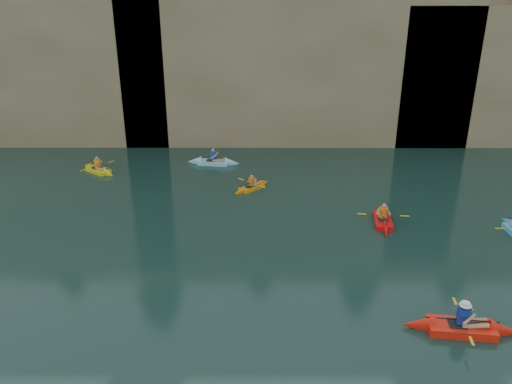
{
  "coord_description": "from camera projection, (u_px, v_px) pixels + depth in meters",
  "views": [
    {
      "loc": [
        -0.68,
        -12.42,
        10.49
      ],
      "look_at": [
        -0.76,
        5.85,
        3.0
      ],
      "focal_mm": 35.0,
      "sensor_mm": 36.0,
      "label": 1
    }
  ],
  "objects": [
    {
      "name": "sea_cave_west",
      "position": [
        12.0,
        118.0,
        35.09
      ],
      "size": [
        4.5,
        1.0,
        4.0
      ],
      "primitive_type": "cube",
      "color": "black",
      "rests_on": "ground"
    },
    {
      "name": "kayaker_orange",
      "position": [
        252.0,
        187.0,
        28.02
      ],
      "size": [
        2.34,
        2.4,
        1.03
      ],
      "rotation": [
        0.0,
        0.0,
        0.81
      ],
      "color": "orange",
      "rests_on": "ground"
    },
    {
      "name": "cliff_slab_center",
      "position": [
        297.0,
        63.0,
        34.21
      ],
      "size": [
        24.0,
        2.4,
        11.4
      ],
      "primitive_type": "cube",
      "color": "#9E825F",
      "rests_on": "ground"
    },
    {
      "name": "kayaker_ltblue_mid",
      "position": [
        213.0,
        162.0,
        31.95
      ],
      "size": [
        3.47,
        2.53,
        1.3
      ],
      "rotation": [
        0.0,
        0.0,
        -0.12
      ],
      "color": "#92D1F4",
      "rests_on": "ground"
    },
    {
      "name": "main_kayaker",
      "position": [
        461.0,
        327.0,
        16.35
      ],
      "size": [
        3.85,
        2.53,
        1.41
      ],
      "rotation": [
        0.0,
        0.0,
        -0.12
      ],
      "color": "red",
      "rests_on": "ground"
    },
    {
      "name": "cliff",
      "position": [
        267.0,
        47.0,
        40.95
      ],
      "size": [
        70.0,
        16.0,
        12.0
      ],
      "primitive_type": "cube",
      "color": "tan",
      "rests_on": "ground"
    },
    {
      "name": "kayaker_yellow",
      "position": [
        98.0,
        170.0,
        30.6
      ],
      "size": [
        2.78,
        2.44,
        1.22
      ],
      "rotation": [
        0.0,
        0.0,
        -0.68
      ],
      "color": "yellow",
      "rests_on": "ground"
    },
    {
      "name": "sea_cave_center",
      "position": [
        211.0,
        124.0,
        35.18
      ],
      "size": [
        3.5,
        1.0,
        3.2
      ],
      "primitive_type": "cube",
      "color": "black",
      "rests_on": "ground"
    },
    {
      "name": "ground",
      "position": [
        280.0,
        353.0,
        15.47
      ],
      "size": [
        160.0,
        160.0,
        0.0
      ],
      "primitive_type": "plane",
      "color": "black",
      "rests_on": "ground"
    },
    {
      "name": "kayaker_red_far",
      "position": [
        383.0,
        220.0,
        23.98
      ],
      "size": [
        2.43,
        3.42,
        1.24
      ],
      "rotation": [
        0.0,
        0.0,
        1.46
      ],
      "color": "red",
      "rests_on": "ground"
    },
    {
      "name": "sea_cave_east",
      "position": [
        411.0,
        115.0,
        34.88
      ],
      "size": [
        5.0,
        1.0,
        4.5
      ],
      "primitive_type": "cube",
      "color": "black",
      "rests_on": "ground"
    }
  ]
}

